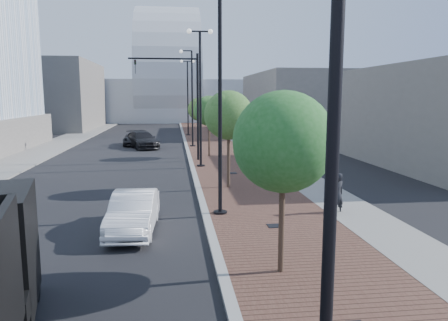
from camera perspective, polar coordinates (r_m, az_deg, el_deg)
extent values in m
cube|color=#4C2D23|center=(47.23, -1.06, 2.77)|extent=(7.00, 140.00, 0.12)
cube|color=slate|center=(47.58, 2.18, 2.82)|extent=(2.40, 140.00, 0.13)
cube|color=gray|center=(47.00, -5.31, 2.72)|extent=(0.30, 140.00, 0.14)
cube|color=slate|center=(48.43, -20.89, 2.36)|extent=(4.00, 140.00, 0.12)
cylinder|color=black|center=(9.98, -25.34, -17.89)|extent=(0.52, 1.12, 1.08)
cylinder|color=silver|center=(9.98, -25.34, -17.89)|extent=(0.45, 0.65, 0.59)
cylinder|color=black|center=(11.44, -24.54, -14.38)|extent=(0.52, 1.12, 1.08)
cylinder|color=silver|center=(11.44, -24.54, -14.38)|extent=(0.45, 0.65, 0.59)
imported|color=white|center=(15.74, -12.11, -6.84)|extent=(1.72, 4.41, 1.43)
imported|color=black|center=(43.59, -11.92, 2.88)|extent=(2.32, 4.75, 1.30)
imported|color=black|center=(41.10, -10.93, 2.76)|extent=(3.79, 5.80, 1.56)
imported|color=black|center=(18.08, 15.04, -4.39)|extent=(0.75, 0.63, 1.76)
cylinder|color=black|center=(5.10, 14.61, 5.67)|extent=(0.16, 0.16, 9.00)
cylinder|color=black|center=(17.50, -0.52, -7.16)|extent=(0.56, 0.56, 0.20)
cylinder|color=black|center=(16.85, -0.54, 7.80)|extent=(0.16, 0.16, 9.00)
cylinder|color=black|center=(29.19, -3.13, -0.79)|extent=(0.56, 0.56, 0.20)
cylinder|color=black|center=(28.80, -3.21, 8.12)|extent=(0.16, 0.16, 9.00)
cylinder|color=black|center=(29.12, -3.28, 17.01)|extent=(1.40, 0.10, 0.10)
sphere|color=silver|center=(29.08, -4.72, 17.01)|extent=(0.32, 0.32, 0.32)
sphere|color=silver|center=(29.17, -1.85, 17.01)|extent=(0.32, 0.32, 0.32)
cylinder|color=black|center=(41.06, -4.24, 1.93)|extent=(0.56, 0.56, 0.20)
cylinder|color=black|center=(40.78, -4.31, 8.25)|extent=(0.16, 0.16, 9.00)
cylinder|color=black|center=(40.99, -5.10, 14.54)|extent=(1.00, 0.10, 0.10)
sphere|color=silver|center=(40.97, -5.82, 14.44)|extent=(0.32, 0.32, 0.32)
cylinder|color=black|center=(52.99, -4.85, 3.42)|extent=(0.56, 0.56, 0.20)
cylinder|color=black|center=(52.77, -4.91, 8.32)|extent=(0.16, 0.16, 9.00)
cylinder|color=black|center=(52.95, -4.98, 13.19)|extent=(1.40, 0.10, 0.10)
sphere|color=silver|center=(52.93, -5.75, 13.18)|extent=(0.32, 0.32, 0.32)
sphere|color=silver|center=(52.98, -4.20, 13.20)|extent=(0.32, 0.32, 0.32)
cylinder|color=black|center=(31.81, -3.55, 7.05)|extent=(0.18, 0.18, 8.00)
cylinder|color=black|center=(31.87, -8.23, 13.46)|extent=(5.00, 0.12, 0.12)
imported|color=black|center=(31.92, -11.88, 12.28)|extent=(0.16, 0.20, 1.00)
cylinder|color=#382619|center=(11.55, 7.80, -7.23)|extent=(0.16, 0.16, 3.44)
sphere|color=#205E20|center=(11.18, 8.00, 2.52)|extent=(2.69, 2.69, 2.69)
sphere|color=#205E20|center=(11.60, 9.51, 1.49)|extent=(1.88, 1.88, 1.88)
sphere|color=#205E20|center=(10.78, 6.90, 4.16)|extent=(1.61, 1.61, 1.61)
cylinder|color=#382619|center=(22.14, 0.61, 0.74)|extent=(0.16, 0.16, 3.65)
sphere|color=#336322|center=(21.95, 0.62, 6.15)|extent=(2.55, 2.55, 2.55)
sphere|color=#336322|center=(22.31, 1.54, 5.51)|extent=(1.79, 1.79, 1.79)
sphere|color=#336322|center=(21.60, -0.07, 7.08)|extent=(1.53, 1.53, 1.53)
cylinder|color=#382619|center=(34.00, -2.03, 3.35)|extent=(0.16, 0.16, 3.49)
sphere|color=#27581E|center=(33.88, -2.05, 6.72)|extent=(2.41, 2.41, 2.41)
sphere|color=#27581E|center=(34.22, -1.42, 6.32)|extent=(1.69, 1.69, 1.69)
sphere|color=#27581E|center=(33.55, -2.52, 7.29)|extent=(1.45, 1.45, 1.45)
cylinder|color=#382619|center=(45.94, -3.30, 4.58)|extent=(0.16, 0.16, 3.29)
sphere|color=#38591E|center=(45.85, -3.32, 6.93)|extent=(2.52, 2.52, 2.52)
sphere|color=#38591E|center=(46.18, -2.85, 6.65)|extent=(1.76, 1.76, 1.76)
sphere|color=#38591E|center=(45.52, -3.68, 7.33)|extent=(1.51, 1.51, 1.51)
cube|color=#B4B9BF|center=(91.75, -7.41, 8.00)|extent=(50.00, 28.00, 8.00)
cube|color=#67635D|center=(69.32, -22.80, 8.06)|extent=(14.00, 20.00, 10.00)
cube|color=#66615C|center=(59.32, 10.13, 7.65)|extent=(12.00, 22.00, 8.00)
cube|color=black|center=(15.91, 6.83, -8.74)|extent=(0.50, 0.50, 0.02)
cube|color=black|center=(26.43, 1.20, -1.70)|extent=(0.50, 0.50, 0.02)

